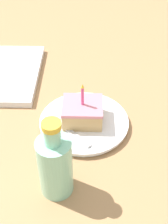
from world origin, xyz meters
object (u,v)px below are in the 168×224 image
plate (84,122)px  cake_slice (83,112)px  fork (63,127)px  marble_board (10,74)px  bottle (55,165)px

plate → cake_slice: (-0.00, 0.00, 0.04)m
fork → marble_board: size_ratio=0.43×
bottle → marble_board: bearing=24.4°
plate → marble_board: bearing=48.1°
plate → cake_slice: bearing=100.5°
plate → bottle: bearing=164.8°
fork → bottle: bottle is taller
cake_slice → marble_board: cake_slice is taller
plate → cake_slice: 0.04m
cake_slice → bottle: 0.20m
plate → bottle: bottle is taller
cake_slice → fork: 0.06m
plate → marble_board: size_ratio=0.77×
cake_slice → bottle: (-0.19, 0.05, 0.03)m
plate → cake_slice: size_ratio=2.01×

